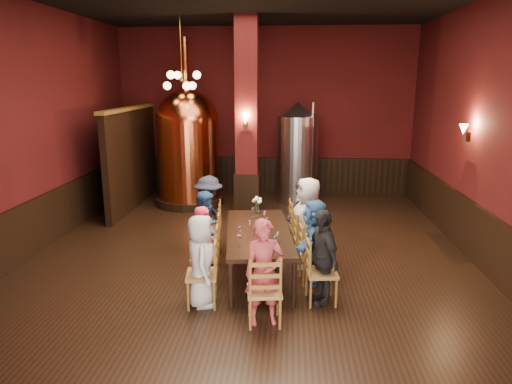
# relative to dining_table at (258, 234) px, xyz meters

# --- Properties ---
(room) EXTENTS (10.00, 10.02, 4.50)m
(room) POSITION_rel_dining_table_xyz_m (-0.21, 0.71, 1.56)
(room) COLOR black
(room) RESTS_ON ground
(wainscot_right) EXTENTS (0.08, 9.90, 1.00)m
(wainscot_right) POSITION_rel_dining_table_xyz_m (3.75, 0.71, -0.19)
(wainscot_right) COLOR black
(wainscot_right) RESTS_ON ground
(wainscot_back) EXTENTS (7.90, 0.08, 1.00)m
(wainscot_back) POSITION_rel_dining_table_xyz_m (-0.21, 5.67, -0.19)
(wainscot_back) COLOR black
(wainscot_back) RESTS_ON ground
(wainscot_left) EXTENTS (0.08, 9.90, 1.00)m
(wainscot_left) POSITION_rel_dining_table_xyz_m (-4.17, 0.71, -0.19)
(wainscot_left) COLOR black
(wainscot_left) RESTS_ON ground
(column) EXTENTS (0.58, 0.58, 4.50)m
(column) POSITION_rel_dining_table_xyz_m (-0.51, 3.51, 1.56)
(column) COLOR #4B1012
(column) RESTS_ON ground
(partition) EXTENTS (0.22, 3.50, 2.40)m
(partition) POSITION_rel_dining_table_xyz_m (-3.41, 3.91, 0.51)
(partition) COLOR black
(partition) RESTS_ON ground
(pendant_cluster) EXTENTS (0.90, 0.90, 1.70)m
(pendant_cluster) POSITION_rel_dining_table_xyz_m (-2.01, 3.61, 2.41)
(pendant_cluster) COLOR #A57226
(pendant_cluster) RESTS_ON room
(sconce_wall) EXTENTS (0.20, 0.20, 0.36)m
(sconce_wall) POSITION_rel_dining_table_xyz_m (3.69, 1.51, 1.51)
(sconce_wall) COLOR black
(sconce_wall) RESTS_ON room
(sconce_column) EXTENTS (0.20, 0.20, 0.36)m
(sconce_column) POSITION_rel_dining_table_xyz_m (-0.51, 3.21, 1.51)
(sconce_column) COLOR black
(sconce_column) RESTS_ON column
(dining_table) EXTENTS (1.28, 2.50, 0.75)m
(dining_table) POSITION_rel_dining_table_xyz_m (0.00, 0.00, 0.00)
(dining_table) COLOR black
(dining_table) RESTS_ON ground
(chair_0) EXTENTS (0.51, 0.51, 0.92)m
(chair_0) POSITION_rel_dining_table_xyz_m (-0.72, -1.09, -0.23)
(chair_0) COLOR brown
(chair_0) RESTS_ON ground
(person_0) EXTENTS (0.55, 0.72, 1.32)m
(person_0) POSITION_rel_dining_table_xyz_m (-0.72, -1.09, -0.03)
(person_0) COLOR silver
(person_0) RESTS_ON ground
(chair_1) EXTENTS (0.51, 0.51, 0.92)m
(chair_1) POSITION_rel_dining_table_xyz_m (-0.80, -0.43, -0.23)
(chair_1) COLOR brown
(chair_1) RESTS_ON ground
(person_1) EXTENTS (0.47, 0.55, 1.27)m
(person_1) POSITION_rel_dining_table_xyz_m (-0.80, -0.43, -0.06)
(person_1) COLOR red
(person_1) RESTS_ON ground
(chair_2) EXTENTS (0.51, 0.51, 0.92)m
(chair_2) POSITION_rel_dining_table_xyz_m (-0.88, 0.23, -0.23)
(chair_2) COLOR brown
(chair_2) RESTS_ON ground
(person_2) EXTENTS (0.44, 0.70, 1.34)m
(person_2) POSITION_rel_dining_table_xyz_m (-0.88, 0.23, -0.02)
(person_2) COLOR navy
(person_2) RESTS_ON ground
(chair_3) EXTENTS (0.51, 0.51, 0.92)m
(chair_3) POSITION_rel_dining_table_xyz_m (-0.96, 0.89, -0.23)
(chair_3) COLOR brown
(chair_3) RESTS_ON ground
(person_3) EXTENTS (0.71, 1.02, 1.45)m
(person_3) POSITION_rel_dining_table_xyz_m (-0.96, 0.89, 0.04)
(person_3) COLOR black
(person_3) RESTS_ON ground
(chair_4) EXTENTS (0.51, 0.51, 0.92)m
(chair_4) POSITION_rel_dining_table_xyz_m (0.96, -0.89, -0.23)
(chair_4) COLOR brown
(chair_4) RESTS_ON ground
(person_4) EXTENTS (0.62, 0.88, 1.38)m
(person_4) POSITION_rel_dining_table_xyz_m (0.96, -0.89, 0.00)
(person_4) COLOR black
(person_4) RESTS_ON ground
(chair_5) EXTENTS (0.51, 0.51, 0.92)m
(chair_5) POSITION_rel_dining_table_xyz_m (0.88, -0.23, -0.23)
(chair_5) COLOR brown
(chair_5) RESTS_ON ground
(person_5) EXTENTS (0.64, 1.31, 1.35)m
(person_5) POSITION_rel_dining_table_xyz_m (0.88, -0.23, -0.01)
(person_5) COLOR #2B4F83
(person_5) RESTS_ON ground
(chair_6) EXTENTS (0.51, 0.51, 0.92)m
(chair_6) POSITION_rel_dining_table_xyz_m (0.80, 0.43, -0.23)
(chair_6) COLOR brown
(chair_6) RESTS_ON ground
(person_6) EXTENTS (0.65, 0.85, 1.54)m
(person_6) POSITION_rel_dining_table_xyz_m (0.80, 0.43, 0.08)
(person_6) COLOR beige
(person_6) RESTS_ON ground
(chair_7) EXTENTS (0.51, 0.51, 0.92)m
(chair_7) POSITION_rel_dining_table_xyz_m (0.72, 1.09, -0.23)
(chair_7) COLOR brown
(chair_7) RESTS_ON ground
(person_7) EXTENTS (0.51, 0.72, 1.34)m
(person_7) POSITION_rel_dining_table_xyz_m (0.72, 1.09, -0.02)
(person_7) COLOR black
(person_7) RESTS_ON ground
(chair_8) EXTENTS (0.51, 0.51, 0.92)m
(chair_8) POSITION_rel_dining_table_xyz_m (0.19, -1.54, -0.23)
(chair_8) COLOR brown
(chair_8) RESTS_ON ground
(person_8) EXTENTS (0.58, 0.45, 1.42)m
(person_8) POSITION_rel_dining_table_xyz_m (0.19, -1.54, 0.02)
(person_8) COLOR #9A3336
(person_8) RESTS_ON ground
(copper_kettle) EXTENTS (1.74, 1.74, 4.10)m
(copper_kettle) POSITION_rel_dining_table_xyz_m (-2.06, 4.27, 0.81)
(copper_kettle) COLOR black
(copper_kettle) RESTS_ON ground
(steel_vessel) EXTENTS (1.20, 1.20, 2.58)m
(steel_vessel) POSITION_rel_dining_table_xyz_m (0.67, 4.69, 0.60)
(steel_vessel) COLOR #B2B2B7
(steel_vessel) RESTS_ON ground
(rose_vase) EXTENTS (0.18, 0.18, 0.31)m
(rose_vase) POSITION_rel_dining_table_xyz_m (-0.09, 1.00, 0.27)
(rose_vase) COLOR white
(rose_vase) RESTS_ON dining_table
(wine_glass_0) EXTENTS (0.07, 0.07, 0.17)m
(wine_glass_0) POSITION_rel_dining_table_xyz_m (0.33, -0.55, 0.15)
(wine_glass_0) COLOR white
(wine_glass_0) RESTS_ON dining_table
(wine_glass_1) EXTENTS (0.07, 0.07, 0.17)m
(wine_glass_1) POSITION_rel_dining_table_xyz_m (-0.24, -0.71, 0.15)
(wine_glass_1) COLOR white
(wine_glass_1) RESTS_ON dining_table
(wine_glass_2) EXTENTS (0.07, 0.07, 0.17)m
(wine_glass_2) POSITION_rel_dining_table_xyz_m (0.13, 0.16, 0.15)
(wine_glass_2) COLOR white
(wine_glass_2) RESTS_ON dining_table
(wine_glass_3) EXTENTS (0.07, 0.07, 0.17)m
(wine_glass_3) POSITION_rel_dining_table_xyz_m (-0.14, -0.02, 0.15)
(wine_glass_3) COLOR white
(wine_glass_3) RESTS_ON dining_table
(wine_glass_4) EXTENTS (0.07, 0.07, 0.17)m
(wine_glass_4) POSITION_rel_dining_table_xyz_m (-0.27, -0.33, 0.15)
(wine_glass_4) COLOR white
(wine_glass_4) RESTS_ON dining_table
(wine_glass_5) EXTENTS (0.07, 0.07, 0.17)m
(wine_glass_5) POSITION_rel_dining_table_xyz_m (0.18, -0.81, 0.15)
(wine_glass_5) COLOR white
(wine_glass_5) RESTS_ON dining_table
(wine_glass_6) EXTENTS (0.07, 0.07, 0.17)m
(wine_glass_6) POSITION_rel_dining_table_xyz_m (0.02, -0.15, 0.15)
(wine_glass_6) COLOR white
(wine_glass_6) RESTS_ON dining_table
(wine_glass_7) EXTENTS (0.07, 0.07, 0.17)m
(wine_glass_7) POSITION_rel_dining_table_xyz_m (0.07, 0.55, 0.15)
(wine_glass_7) COLOR white
(wine_glass_7) RESTS_ON dining_table
(wine_glass_8) EXTENTS (0.07, 0.07, 0.17)m
(wine_glass_8) POSITION_rel_dining_table_xyz_m (-0.15, 0.76, 0.15)
(wine_glass_8) COLOR white
(wine_glass_8) RESTS_ON dining_table
(wine_glass_9) EXTENTS (0.07, 0.07, 0.17)m
(wine_glass_9) POSITION_rel_dining_table_xyz_m (0.29, -0.72, 0.15)
(wine_glass_9) COLOR white
(wine_glass_9) RESTS_ON dining_table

